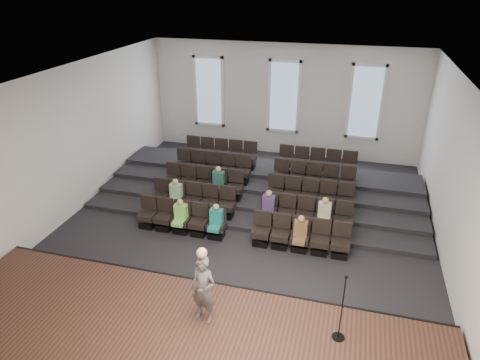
# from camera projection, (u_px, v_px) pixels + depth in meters

# --- Properties ---
(ground) EXTENTS (14.00, 14.00, 0.00)m
(ground) POSITION_uv_depth(u_px,v_px,m) (243.00, 231.00, 14.03)
(ground) COLOR black
(ground) RESTS_ON ground
(ceiling) EXTENTS (12.00, 14.00, 0.02)m
(ceiling) POSITION_uv_depth(u_px,v_px,m) (244.00, 77.00, 11.85)
(ceiling) COLOR white
(ceiling) RESTS_ON ground
(wall_back) EXTENTS (12.00, 0.04, 5.00)m
(wall_back) POSITION_uv_depth(u_px,v_px,m) (284.00, 101.00, 19.04)
(wall_back) COLOR silver
(wall_back) RESTS_ON ground
(wall_front) EXTENTS (12.00, 0.04, 5.00)m
(wall_front) POSITION_uv_depth(u_px,v_px,m) (131.00, 327.00, 6.85)
(wall_front) COLOR silver
(wall_front) RESTS_ON ground
(wall_left) EXTENTS (0.04, 14.00, 5.00)m
(wall_left) POSITION_uv_depth(u_px,v_px,m) (71.00, 142.00, 14.37)
(wall_left) COLOR silver
(wall_left) RESTS_ON ground
(wall_right) EXTENTS (0.04, 14.00, 5.00)m
(wall_right) POSITION_uv_depth(u_px,v_px,m) (459.00, 184.00, 11.51)
(wall_right) COLOR silver
(wall_right) RESTS_ON ground
(stage) EXTENTS (11.80, 3.60, 0.50)m
(stage) POSITION_uv_depth(u_px,v_px,m) (184.00, 341.00, 9.49)
(stage) COLOR #4A2E20
(stage) RESTS_ON ground
(stage_lip) EXTENTS (11.80, 0.06, 0.52)m
(stage_lip) POSITION_uv_depth(u_px,v_px,m) (210.00, 290.00, 11.03)
(stage_lip) COLOR black
(stage_lip) RESTS_ON ground
(risers) EXTENTS (11.80, 4.80, 0.60)m
(risers) POSITION_uv_depth(u_px,v_px,m) (264.00, 184.00, 16.70)
(risers) COLOR black
(risers) RESTS_ON ground
(seating_rows) EXTENTS (6.80, 4.70, 1.67)m
(seating_rows) POSITION_uv_depth(u_px,v_px,m) (255.00, 191.00, 15.07)
(seating_rows) COLOR black
(seating_rows) RESTS_ON ground
(windows) EXTENTS (8.44, 0.10, 3.24)m
(windows) POSITION_uv_depth(u_px,v_px,m) (284.00, 97.00, 18.89)
(windows) COLOR white
(windows) RESTS_ON wall_back
(audience) EXTENTS (5.45, 2.64, 1.10)m
(audience) POSITION_uv_depth(u_px,v_px,m) (239.00, 207.00, 13.87)
(audience) COLOR #7DD956
(audience) RESTS_ON seating_rows
(speaker) EXTENTS (0.68, 0.52, 1.66)m
(speaker) POSITION_uv_depth(u_px,v_px,m) (204.00, 289.00, 9.41)
(speaker) COLOR #585654
(speaker) RESTS_ON stage
(mic_stand) EXTENTS (0.28, 0.28, 1.67)m
(mic_stand) POSITION_uv_depth(u_px,v_px,m) (340.00, 320.00, 9.04)
(mic_stand) COLOR black
(mic_stand) RESTS_ON stage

